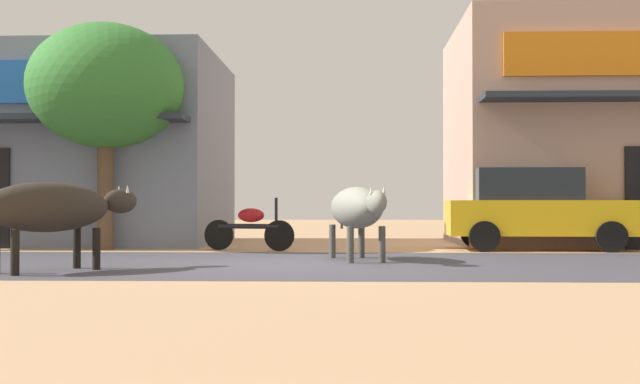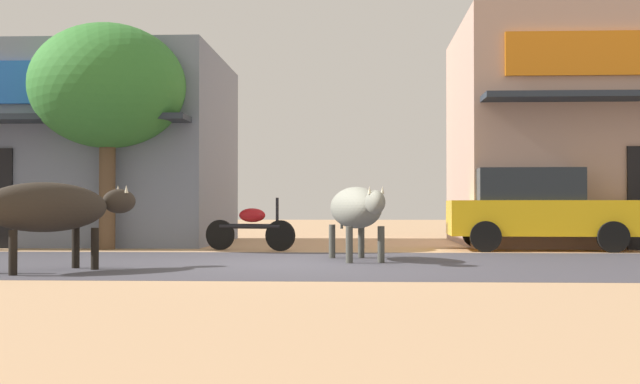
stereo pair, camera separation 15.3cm
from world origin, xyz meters
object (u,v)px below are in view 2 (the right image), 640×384
Objects in this scene: roadside_tree at (108,87)px; parked_motorcycle at (251,227)px; parked_hatchback_car at (537,208)px; cow_far_dark at (357,208)px; cow_near_brown at (51,208)px.

roadside_tree is 4.16m from parked_motorcycle.
roadside_tree is at bearing -178.84° from parked_hatchback_car.
roadside_tree is 6.56m from cow_far_dark.
cow_near_brown is (-2.04, -5.42, 0.40)m from parked_motorcycle.
parked_motorcycle is (-5.74, -0.46, -0.37)m from parked_hatchback_car.
parked_motorcycle is at bearing -175.45° from parked_hatchback_car.
roadside_tree is 1.83× the size of cow_far_dark.
parked_motorcycle is at bearing 69.37° from cow_near_brown.
cow_near_brown reaches higher than cow_far_dark.
parked_hatchback_car is (8.74, 0.18, -2.49)m from roadside_tree.
parked_motorcycle is at bearing -5.30° from roadside_tree.
cow_near_brown reaches higher than parked_motorcycle.
cow_near_brown is 4.82m from cow_far_dark.
parked_hatchback_car is 5.77m from parked_motorcycle.
cow_far_dark is at bearing -136.35° from parked_hatchback_car.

